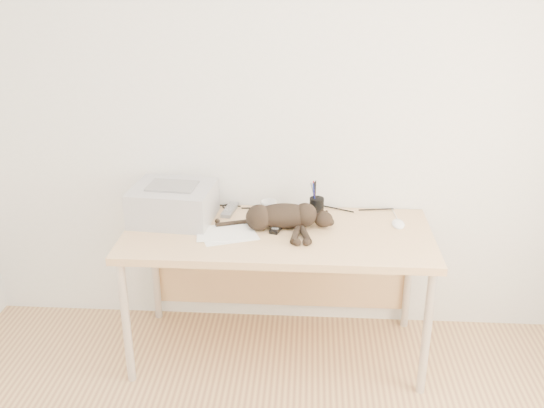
# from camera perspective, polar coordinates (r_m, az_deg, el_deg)

# --- Properties ---
(wall_back) EXTENTS (3.50, 0.00, 3.50)m
(wall_back) POSITION_cam_1_polar(r_m,az_deg,el_deg) (3.30, 0.93, 8.89)
(wall_back) COLOR white
(wall_back) RESTS_ON floor
(desk) EXTENTS (1.60, 0.70, 0.74)m
(desk) POSITION_cam_1_polar(r_m,az_deg,el_deg) (3.28, 0.62, -4.11)
(desk) COLOR #DDB781
(desk) RESTS_ON floor
(printer) EXTENTS (0.45, 0.40, 0.20)m
(printer) POSITION_cam_1_polar(r_m,az_deg,el_deg) (3.30, -9.27, 0.10)
(printer) COLOR #ABAAAF
(printer) RESTS_ON desk
(papers) EXTENTS (0.35, 0.28, 0.01)m
(papers) POSITION_cam_1_polar(r_m,az_deg,el_deg) (3.12, -4.31, -2.82)
(papers) COLOR white
(papers) RESTS_ON desk
(cat) EXTENTS (0.63, 0.29, 0.14)m
(cat) POSITION_cam_1_polar(r_m,az_deg,el_deg) (3.16, 0.79, -1.27)
(cat) COLOR black
(cat) RESTS_ON desk
(mug) EXTENTS (0.12, 0.12, 0.08)m
(mug) POSITION_cam_1_polar(r_m,az_deg,el_deg) (3.33, -0.33, -0.39)
(mug) COLOR silver
(mug) RESTS_ON desk
(pen_cup) EXTENTS (0.08, 0.08, 0.20)m
(pen_cup) POSITION_cam_1_polar(r_m,az_deg,el_deg) (3.32, 4.22, -0.27)
(pen_cup) COLOR black
(pen_cup) RESTS_ON desk
(remote_grey) EXTENTS (0.08, 0.20, 0.02)m
(remote_grey) POSITION_cam_1_polar(r_m,az_deg,el_deg) (3.39, -3.99, -0.55)
(remote_grey) COLOR slate
(remote_grey) RESTS_ON desk
(remote_black) EXTENTS (0.09, 0.17, 0.02)m
(remote_black) POSITION_cam_1_polar(r_m,az_deg,el_deg) (3.18, 0.57, -2.16)
(remote_black) COLOR black
(remote_black) RESTS_ON desk
(mouse) EXTENTS (0.07, 0.12, 0.04)m
(mouse) POSITION_cam_1_polar(r_m,az_deg,el_deg) (3.28, 11.81, -1.66)
(mouse) COLOR white
(mouse) RESTS_ON desk
(cable_tangle) EXTENTS (1.36, 0.08, 0.01)m
(cable_tangle) POSITION_cam_1_polar(r_m,az_deg,el_deg) (3.43, 0.83, -0.36)
(cable_tangle) COLOR black
(cable_tangle) RESTS_ON desk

